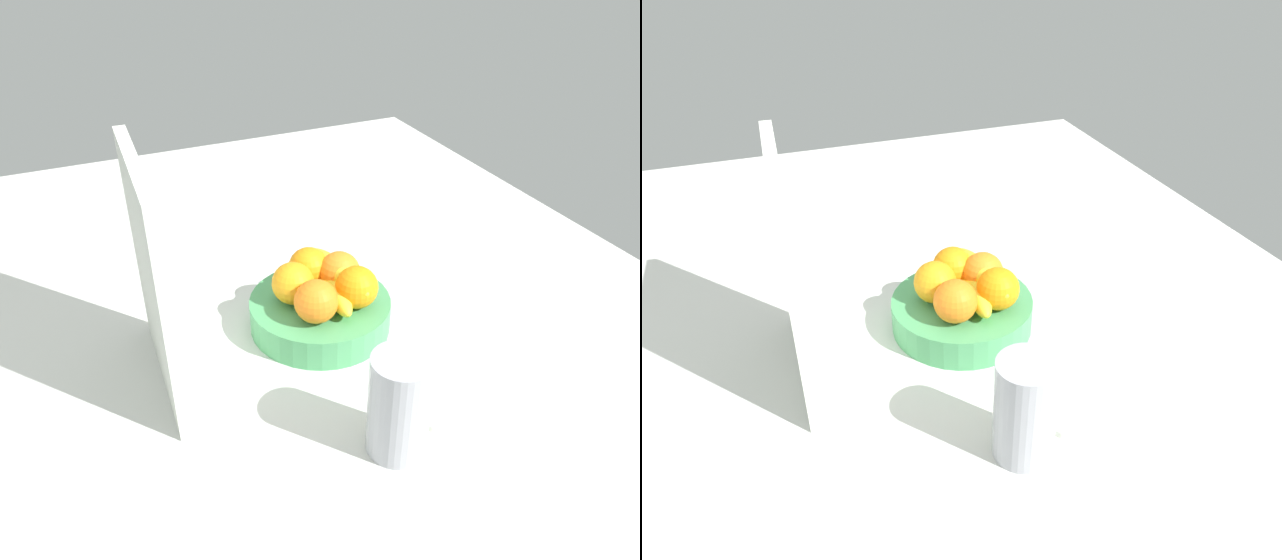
% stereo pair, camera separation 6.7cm
% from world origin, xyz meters
% --- Properties ---
extents(ground_plane, '(1.80, 1.40, 0.03)m').
position_xyz_m(ground_plane, '(0.00, 0.00, -0.01)').
color(ground_plane, silver).
extents(fruit_bowl, '(0.24, 0.24, 0.05)m').
position_xyz_m(fruit_bowl, '(-0.03, -0.01, 0.03)').
color(fruit_bowl, '#499C5E').
rests_on(fruit_bowl, ground_plane).
extents(orange_front_left, '(0.07, 0.07, 0.07)m').
position_xyz_m(orange_front_left, '(-0.02, 0.03, 0.09)').
color(orange_front_left, orange).
rests_on(orange_front_left, fruit_bowl).
extents(orange_front_right, '(0.07, 0.07, 0.07)m').
position_xyz_m(orange_front_right, '(-0.08, 0.02, 0.09)').
color(orange_front_right, orange).
rests_on(orange_front_right, fruit_bowl).
extents(orange_center, '(0.07, 0.07, 0.07)m').
position_xyz_m(orange_center, '(-0.07, -0.06, 0.09)').
color(orange_center, orange).
rests_on(orange_center, fruit_bowl).
extents(orange_back_left, '(0.07, 0.07, 0.07)m').
position_xyz_m(orange_back_left, '(-0.02, -0.06, 0.09)').
color(orange_back_left, orange).
rests_on(orange_back_left, fruit_bowl).
extents(orange_back_right, '(0.07, 0.07, 0.07)m').
position_xyz_m(orange_back_right, '(0.02, -0.01, 0.09)').
color(orange_back_right, orange).
rests_on(orange_back_right, fruit_bowl).
extents(banana_bunch, '(0.18, 0.08, 0.06)m').
position_xyz_m(banana_bunch, '(-0.03, -0.04, 0.09)').
color(banana_bunch, yellow).
rests_on(banana_bunch, fruit_bowl).
extents(cutting_board, '(0.28, 0.03, 0.36)m').
position_xyz_m(cutting_board, '(-0.06, 0.26, 0.18)').
color(cutting_board, white).
rests_on(cutting_board, ground_plane).
extents(thermos_tumbler, '(0.08, 0.08, 0.15)m').
position_xyz_m(thermos_tumbler, '(-0.33, 0.01, 0.08)').
color(thermos_tumbler, '#ADAFB8').
rests_on(thermos_tumbler, ground_plane).
extents(jar_lid, '(0.06, 0.06, 0.01)m').
position_xyz_m(jar_lid, '(-0.31, -0.07, 0.01)').
color(jar_lid, white).
rests_on(jar_lid, ground_plane).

